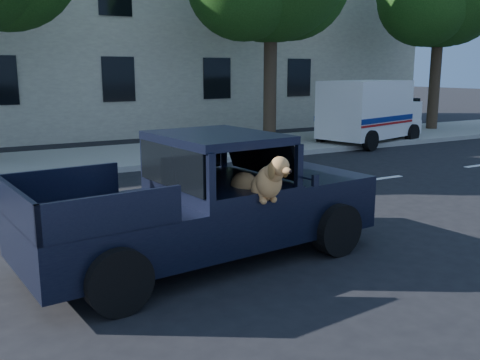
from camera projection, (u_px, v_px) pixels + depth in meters
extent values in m
plane|color=black|center=(337.00, 248.00, 7.76)|extent=(120.00, 120.00, 0.00)
cube|color=gray|center=(133.00, 156.00, 15.58)|extent=(60.00, 4.00, 0.15)
cylinder|color=#332619|center=(270.00, 80.00, 17.91)|extent=(0.44, 0.44, 4.40)
cylinder|color=#332619|center=(435.00, 78.00, 21.79)|extent=(0.44, 0.44, 4.40)
cube|color=beige|center=(141.00, 22.00, 22.35)|extent=(26.00, 6.00, 9.00)
cube|color=black|center=(203.00, 218.00, 7.21)|extent=(4.93, 2.29, 0.61)
cube|color=black|center=(298.00, 176.00, 8.09)|extent=(1.55, 1.96, 0.15)
cube|color=black|center=(216.00, 138.00, 7.12)|extent=(1.59, 1.89, 0.11)
cube|color=black|center=(261.00, 156.00, 7.60)|extent=(0.39, 1.59, 0.52)
cube|color=black|center=(246.00, 207.00, 7.07)|extent=(0.55, 0.55, 0.35)
cube|color=black|center=(315.00, 180.00, 6.71)|extent=(0.10, 0.05, 0.15)
cube|color=silver|center=(370.00, 129.00, 18.51)|extent=(4.31, 2.78, 0.47)
cube|color=silver|center=(365.00, 102.00, 18.06)|extent=(3.58, 2.58, 1.42)
cube|color=silver|center=(394.00, 110.00, 19.47)|extent=(1.28, 1.91, 0.66)
cube|color=navy|center=(389.00, 119.00, 17.53)|extent=(3.11, 0.86, 0.17)
cube|color=#9E0F0F|center=(388.00, 124.00, 17.56)|extent=(3.11, 0.86, 0.07)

